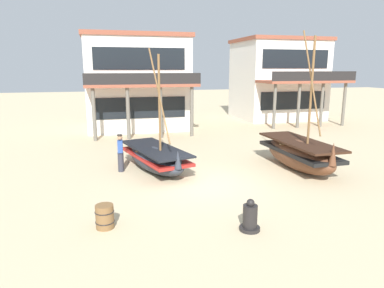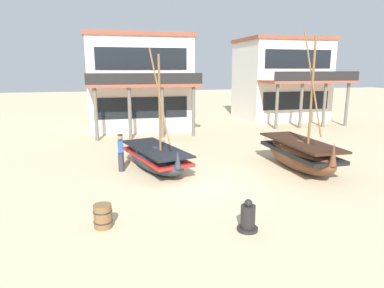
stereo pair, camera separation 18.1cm
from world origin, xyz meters
name	(u,v)px [view 1 (the left image)]	position (x,y,z in m)	size (l,w,h in m)	color
ground_plane	(198,183)	(0.00, 0.00, 0.00)	(120.00, 120.00, 0.00)	#CCB78E
fishing_boat_near_left	(299,153)	(4.99, 0.78, 0.73)	(1.76, 4.91, 6.12)	brown
fishing_boat_centre_large	(155,158)	(-1.39, 2.25, 0.58)	(2.81, 4.90, 5.38)	#2D333D
fisherman_by_hull	(120,153)	(-2.91, 2.42, 0.83)	(0.26, 0.38, 1.68)	#33333D
capstan_winch	(250,218)	(0.30, -4.39, 0.37)	(0.59, 0.59, 0.94)	black
wooden_barrel	(105,217)	(-3.69, -3.21, 0.35)	(0.56, 0.56, 0.70)	brown
harbor_building_main	(137,82)	(-0.94, 14.35, 3.49)	(7.70, 8.08, 6.97)	white
harbor_building_annex	(278,79)	(12.07, 16.37, 3.56)	(7.40, 9.08, 7.12)	white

